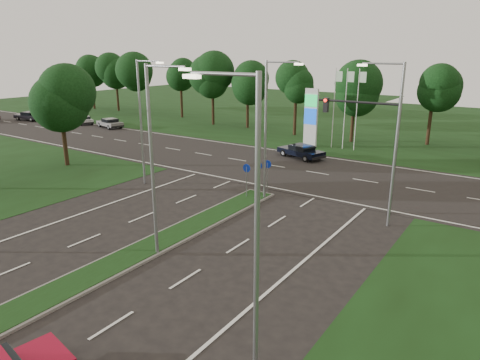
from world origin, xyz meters
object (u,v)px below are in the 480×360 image
Objects in this scene: navy_sedan at (301,151)px; far_car_b at (84,120)px; far_car_c at (29,116)px; far_car_a at (110,123)px.

far_car_b is (-33.71, 1.00, -0.07)m from navy_sedan.
far_car_c is (-43.09, -1.40, 0.01)m from navy_sedan.
navy_sedan is at bearing -78.73° from far_car_a.
far_car_c reaches higher than navy_sedan.
far_car_a is at bearing -89.48° from far_car_c.
far_car_a reaches higher than far_car_b.
far_car_c reaches higher than far_car_a.
far_car_a is 1.08× the size of far_car_b.
far_car_b is 9.68m from far_car_c.
far_car_a is 15.02m from far_car_c.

